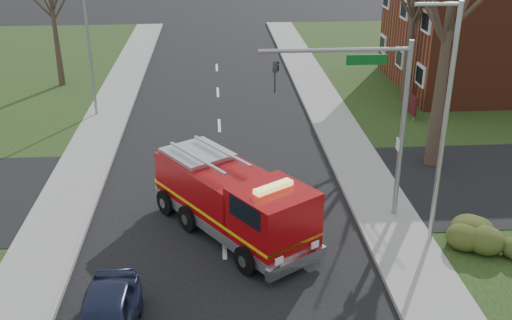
{
  "coord_description": "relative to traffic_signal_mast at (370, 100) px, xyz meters",
  "views": [
    {
      "loc": [
        -0.18,
        -18.15,
        11.18
      ],
      "look_at": [
        1.31,
        2.74,
        2.0
      ],
      "focal_mm": 42.0,
      "sensor_mm": 36.0,
      "label": 1
    }
  ],
  "objects": [
    {
      "name": "bare_tree_near",
      "position": [
        4.29,
        4.5,
        2.71
      ],
      "size": [
        6.0,
        6.0,
        12.0
      ],
      "color": "#372B21",
      "rests_on": "ground"
    },
    {
      "name": "sidewalk_right",
      "position": [
        0.99,
        -1.5,
        -4.63
      ],
      "size": [
        2.4,
        80.0,
        0.15
      ],
      "primitive_type": "cube",
      "color": "gray",
      "rests_on": "ground"
    },
    {
      "name": "streetlight_pole",
      "position": [
        1.93,
        -2.0,
        -0.16
      ],
      "size": [
        1.48,
        0.16,
        8.4
      ],
      "color": "#B7BABF",
      "rests_on": "ground"
    },
    {
      "name": "traffic_signal_mast",
      "position": [
        0.0,
        0.0,
        0.0
      ],
      "size": [
        5.29,
        0.18,
        6.8
      ],
      "color": "gray",
      "rests_on": "ground"
    },
    {
      "name": "fire_engine",
      "position": [
        -4.83,
        -0.79,
        -3.44
      ],
      "size": [
        5.84,
        7.09,
        2.8
      ],
      "rotation": [
        0.0,
        0.0,
        0.59
      ],
      "color": "#95060A",
      "rests_on": "ground"
    },
    {
      "name": "utility_pole_far",
      "position": [
        -12.01,
        12.5,
        -1.21
      ],
      "size": [
        0.14,
        0.14,
        7.0
      ],
      "primitive_type": "cylinder",
      "color": "gray",
      "rests_on": "ground"
    },
    {
      "name": "health_center_sign",
      "position": [
        5.29,
        11.0,
        -3.83
      ],
      "size": [
        0.12,
        2.0,
        1.4
      ],
      "color": "#430F14",
      "rests_on": "ground"
    },
    {
      "name": "hedge_corner",
      "position": [
        3.79,
        -2.5,
        -4.13
      ],
      "size": [
        2.8,
        2.0,
        0.9
      ],
      "primitive_type": "ellipsoid",
      "color": "#353E16",
      "rests_on": "lawn_right"
    },
    {
      "name": "ground",
      "position": [
        -5.21,
        -1.5,
        -4.71
      ],
      "size": [
        120.0,
        120.0,
        0.0
      ],
      "primitive_type": "plane",
      "color": "black",
      "rests_on": "ground"
    },
    {
      "name": "sidewalk_left",
      "position": [
        -11.41,
        -1.5,
        -4.63
      ],
      "size": [
        2.4,
        80.0,
        0.15
      ],
      "primitive_type": "cube",
      "color": "gray",
      "rests_on": "ground"
    }
  ]
}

